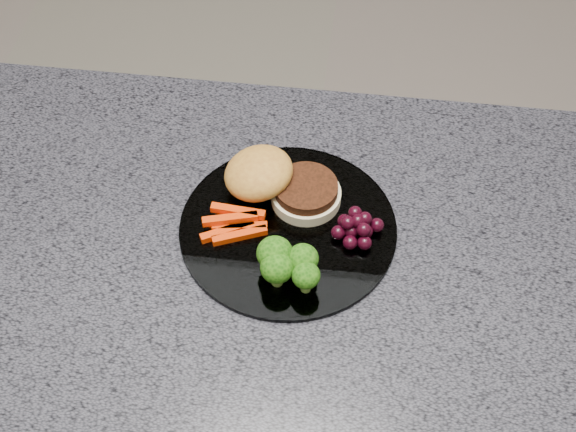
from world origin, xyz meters
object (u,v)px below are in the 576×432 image
at_px(island_cabinet, 258,428).
at_px(plate, 288,228).
at_px(burger, 275,183).
at_px(grape_bunch, 357,227).

xyz_separation_m(island_cabinet, plate, (0.04, 0.05, 0.47)).
height_order(plate, burger, burger).
distance_m(plate, grape_bunch, 0.08).
height_order(burger, grape_bunch, burger).
distance_m(island_cabinet, grape_bunch, 0.51).
bearing_deg(burger, grape_bunch, -24.16).
bearing_deg(plate, grape_bunch, -1.01).
xyz_separation_m(plate, grape_bunch, (0.08, -0.00, 0.02)).
bearing_deg(island_cabinet, grape_bunch, 21.96).
xyz_separation_m(burger, grape_bunch, (0.10, -0.05, -0.01)).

